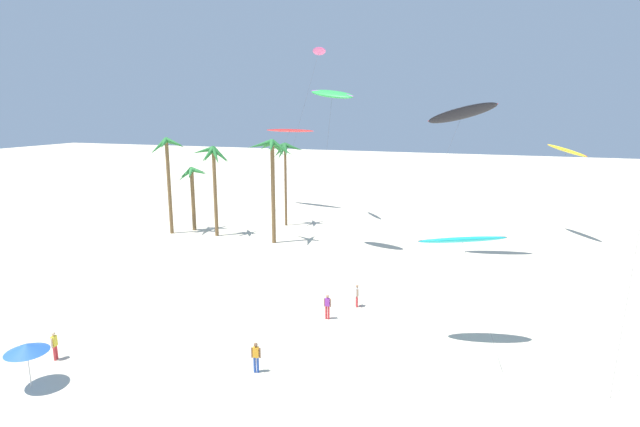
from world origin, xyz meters
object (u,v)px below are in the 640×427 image
Objects in this scene: palm_tree_4 at (272,161)px; flying_kite_5 at (462,240)px; flying_kite_1 at (463,113)px; flying_kite_6 at (319,51)px; flying_kite_4 at (290,131)px; person_near_right at (256,356)px; palm_tree_0 at (214,163)px; person_near_left at (327,306)px; person_mid_field at (55,345)px; person_foreground_walker at (357,295)px; palm_tree_1 at (167,155)px; palm_tree_2 at (192,180)px; palm_tree_3 at (285,154)px; flying_kite_0 at (566,150)px; flying_kite_2 at (332,94)px; beach_umbrella at (26,348)px.

palm_tree_4 is 1.54× the size of flying_kite_5.
flying_kite_1 is 0.71× the size of flying_kite_6.
flying_kite_4 reaches higher than person_near_right.
palm_tree_0 is 25.78m from person_near_left.
person_mid_field is at bearing -155.86° from flying_kite_5.
palm_tree_0 is 7.11m from palm_tree_4.
person_foreground_walker is (-5.43, -14.32, -12.23)m from flying_kite_1.
palm_tree_1 reaches higher than palm_tree_2.
flying_kite_4 reaches higher than palm_tree_3.
flying_kite_0 is 25.36m from flying_kite_2.
person_near_left is 0.72× the size of beach_umbrella.
person_near_right is (-1.35, -7.64, -0.01)m from person_near_left.
palm_tree_2 is 3.07× the size of beach_umbrella.
person_mid_field is at bearing -77.52° from palm_tree_0.
palm_tree_1 is 0.91× the size of flying_kite_0.
palm_tree_4 is 0.97× the size of flying_kite_4.
palm_tree_0 is 0.47× the size of flying_kite_6.
person_mid_field is (-20.57, -9.22, -5.42)m from flying_kite_5.
flying_kite_6 reaches higher than palm_tree_0.
palm_tree_2 is at bearing -140.81° from flying_kite_6.
flying_kite_4 reaches higher than palm_tree_2.
person_mid_field is (11.13, -26.13, -7.68)m from palm_tree_1.
person_mid_field is (-7.62, -25.40, -13.89)m from flying_kite_2.
person_near_right is at bearing -67.45° from palm_tree_4.
palm_tree_1 is 29.45m from person_near_left.
flying_kite_5 is at bearing -33.62° from palm_tree_0.
palm_tree_3 is 12.54m from flying_kite_6.
palm_tree_0 reaches higher than person_mid_field.
flying_kite_4 is at bearing 143.67° from flying_kite_1.
palm_tree_1 is 1.54× the size of flying_kite_5.
palm_tree_2 is 11.35m from palm_tree_4.
person_near_right is (-2.62, -10.28, 0.03)m from person_foreground_walker.
flying_kite_0 is at bearing 48.62° from flying_kite_1.
flying_kite_6 is 42.42m from person_mid_field.
beach_umbrella is (-6.50, -27.95, -12.67)m from flying_kite_2.
palm_tree_3 is 4.14× the size of beach_umbrella.
flying_kite_0 is 6.89× the size of person_near_left.
flying_kite_4 is (-5.72, 18.21, 2.14)m from palm_tree_4.
flying_kite_6 reaches higher than flying_kite_5.
palm_tree_1 is at bearing 145.62° from person_near_left.
flying_kite_0 reaches higher than person_mid_field.
palm_tree_1 is 29.18m from person_foreground_walker.
flying_kite_5 is at bearing -32.31° from palm_tree_2.
palm_tree_3 is 36.98m from beach_umbrella.
palm_tree_3 is 13.53m from flying_kite_2.
flying_kite_4 is 6.47× the size of person_near_left.
flying_kite_4 is at bearing 109.94° from palm_tree_3.
flying_kite_1 reaches higher than person_near_right.
palm_tree_4 is 4.51× the size of beach_umbrella.
palm_tree_1 is at bearing 113.13° from beach_umbrella.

